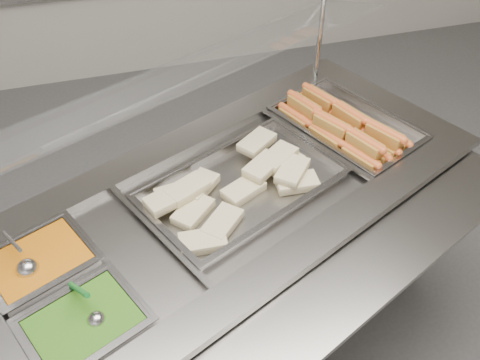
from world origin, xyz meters
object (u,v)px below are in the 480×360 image
object	(u,v)px
pan_wraps	(242,189)
serving_spoon	(93,315)
ladle	(27,268)
sneeze_guard	(185,75)
pan_hotdogs	(346,131)
steam_counter	(231,271)

from	to	relation	value
pan_wraps	serving_spoon	xyz separation A→B (m)	(-0.49, -0.37, 0.03)
ladle	pan_wraps	bearing A→B (deg)	14.53
serving_spoon	sneeze_guard	bearing A→B (deg)	55.41
serving_spoon	pan_hotdogs	bearing A→B (deg)	31.37
steam_counter	serving_spoon	bearing A→B (deg)	-141.83
serving_spoon	ladle	bearing A→B (deg)	128.49
ladle	serving_spoon	world-z (taller)	serving_spoon
pan_hotdogs	ladle	xyz separation A→B (m)	(-1.11, -0.38, 0.04)
ladle	steam_counter	bearing A→B (deg)	13.68
pan_wraps	ladle	world-z (taller)	ladle
sneeze_guard	pan_wraps	xyz separation A→B (m)	(0.13, -0.16, -0.35)
steam_counter	ladle	size ratio (longest dim) A/B	10.88
pan_hotdogs	ladle	bearing A→B (deg)	-161.22
ladle	serving_spoon	xyz separation A→B (m)	(0.16, -0.20, 0.00)
sneeze_guard	pan_hotdogs	distance (m)	0.69
pan_hotdogs	serving_spoon	bearing A→B (deg)	-148.63
pan_hotdogs	serving_spoon	size ratio (longest dim) A/B	3.79
pan_hotdogs	pan_wraps	xyz separation A→B (m)	(-0.46, -0.21, 0.01)
steam_counter	sneeze_guard	bearing A→B (deg)	114.48
sneeze_guard	steam_counter	bearing A→B (deg)	-65.52
pan_hotdogs	steam_counter	bearing A→B (deg)	-155.52
pan_wraps	steam_counter	bearing A→B (deg)	-155.52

